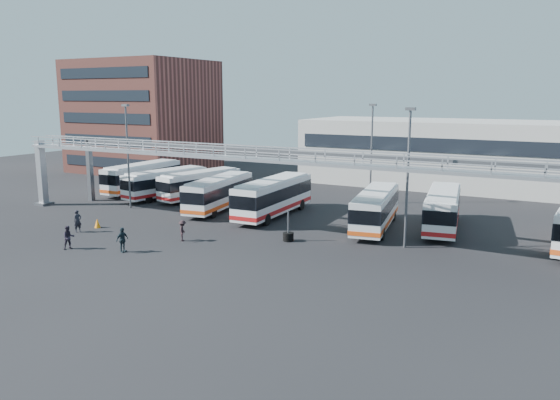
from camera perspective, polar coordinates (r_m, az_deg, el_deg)
The scene contains 21 objects.
ground at distance 40.28m, azimuth -6.72°, elevation -5.10°, with size 140.00×140.00×0.00m, color black.
gantry at distance 44.00m, azimuth -2.45°, elevation 3.65°, with size 51.40×5.15×7.10m.
apartment_building at distance 83.62m, azimuth -14.06°, elevation 8.47°, with size 18.00×15.00×16.00m, color brown.
warehouse at distance 70.63m, azimuth 20.01°, elevation 4.50°, with size 42.00×14.00×8.00m, color #9E9E99.
light_pole_left at distance 55.46m, azimuth -15.63°, elevation 4.98°, with size 0.70×0.35×10.21m.
light_pole_mid at distance 40.26m, azimuth 13.22°, elevation 3.01°, with size 0.70×0.35×10.21m.
light_pole_back at distance 56.86m, azimuth 9.54°, elevation 5.37°, with size 0.70×0.35×10.21m.
bus_0 at distance 65.11m, azimuth -14.17°, elevation 2.43°, with size 2.79×11.03×3.33m.
bus_1 at distance 60.85m, azimuth -11.85°, elevation 1.83°, with size 4.07×10.44×3.09m.
bus_2 at distance 59.28m, azimuth -8.31°, elevation 1.69°, with size 4.23×10.33×3.06m.
bus_3 at distance 53.37m, azimuth -6.38°, elevation 0.83°, with size 3.96×10.89×3.23m.
bus_4 at distance 50.38m, azimuth -0.68°, elevation 0.46°, with size 3.13×11.55×3.48m.
bus_6 at distance 46.22m, azimuth 9.96°, elevation -0.81°, with size 4.30×11.02×3.27m.
bus_7 at distance 47.30m, azimuth 16.65°, elevation -0.82°, with size 4.26×11.08×3.29m.
pedestrian_a at distance 47.61m, azimuth -20.39°, elevation -2.08°, with size 0.67×0.44×1.85m, color black.
pedestrian_b at distance 42.62m, azimuth -21.22°, elevation -3.68°, with size 0.84×0.66×1.73m, color #29222F.
pedestrian_c at distance 42.61m, azimuth -10.13°, elevation -3.17°, with size 1.05×0.60×1.63m, color black.
pedestrian_d at distance 40.57m, azimuth -16.15°, elevation -4.03°, with size 1.06×0.44×1.80m, color #1B2930.
cone_left at distance 48.86m, azimuth -18.55°, elevation -2.29°, with size 0.48×0.48×0.77m, color orange.
cone_right at distance 48.74m, azimuth -18.53°, elevation -2.34°, with size 0.47×0.47×0.74m, color orange.
tire_stack at distance 42.04m, azimuth 0.86°, elevation -3.77°, with size 0.84×0.84×2.40m.
Camera 1 is at (22.60, -31.47, 11.03)m, focal length 35.00 mm.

